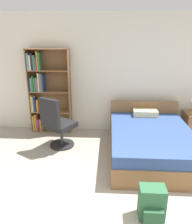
% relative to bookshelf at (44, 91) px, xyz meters
% --- Properties ---
extents(wall_back, '(9.00, 0.06, 2.60)m').
position_rel_bookshelf_xyz_m(wall_back, '(1.85, 0.18, 0.35)').
color(wall_back, silver).
rests_on(wall_back, ground_plane).
extents(bookshelf, '(0.92, 0.26, 1.87)m').
position_rel_bookshelf_xyz_m(bookshelf, '(0.00, 0.00, 0.00)').
color(bookshelf, brown).
rests_on(bookshelf, ground_plane).
extents(bed, '(1.46, 2.05, 0.77)m').
position_rel_bookshelf_xyz_m(bed, '(2.22, -0.98, -0.68)').
color(bed, brown).
rests_on(bed, ground_plane).
extents(office_chair, '(0.68, 0.72, 1.04)m').
position_rel_bookshelf_xyz_m(office_chair, '(0.46, -0.84, -0.47)').
color(office_chair, '#232326').
rests_on(office_chair, ground_plane).
extents(backpack_green, '(0.30, 0.27, 0.42)m').
position_rel_bookshelf_xyz_m(backpack_green, '(1.98, -2.55, -0.75)').
color(backpack_green, '#2D603D').
rests_on(backpack_green, ground_plane).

